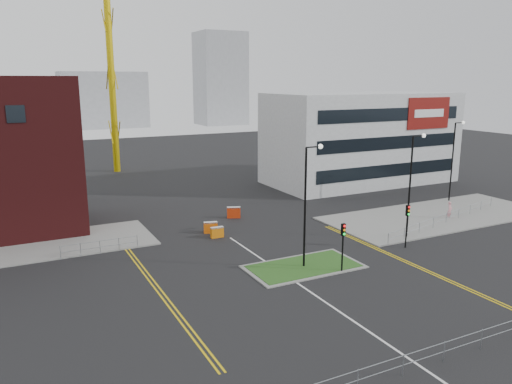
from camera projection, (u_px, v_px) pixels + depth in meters
ground at (348, 317)px, 29.39m from camera, size 200.00×200.00×0.00m
pavement_right at (437, 215)px, 51.27m from camera, size 24.00×10.00×0.12m
island_kerb at (304, 267)px, 37.22m from camera, size 8.60×4.60×0.08m
grass_island at (304, 266)px, 37.22m from camera, size 8.00×4.00×0.12m
office_block at (360, 138)px, 67.37m from camera, size 25.00×12.20×12.00m
tower_crane at (147, 0)px, 73.84m from camera, size 52.90×5.38×36.51m
streetlamp_island at (308, 196)px, 36.14m from camera, size 1.46×0.36×9.18m
streetlamp_right_near at (412, 177)px, 43.18m from camera, size 1.46×0.36×9.18m
streetlamp_right_far at (454, 155)px, 56.32m from camera, size 1.46×0.36×9.18m
traffic_light_island at (343, 238)px, 35.79m from camera, size 0.28×0.33×3.65m
traffic_light_right at (407, 218)px, 41.07m from camera, size 0.28×0.33×3.65m
railing_front at (424, 354)px, 24.00m from camera, size 24.05×0.05×1.10m
railing_left at (100, 245)px, 40.03m from camera, size 6.05×0.05×1.10m
railing_right at (447, 216)px, 48.27m from camera, size 19.05×5.05×1.10m
centre_line at (328, 304)px, 31.13m from camera, size 0.15×30.00×0.01m
yellow_left_a at (152, 284)px, 34.11m from camera, size 0.12×24.00×0.01m
yellow_left_b at (156, 283)px, 34.25m from camera, size 0.12×24.00×0.01m
yellow_right_a at (399, 260)px, 38.80m from camera, size 0.12×20.00×0.01m
yellow_right_b at (402, 259)px, 38.93m from camera, size 0.12×20.00×0.01m
skyline_b at (103, 100)px, 145.15m from camera, size 24.00×12.00×16.00m
skyline_c at (221, 79)px, 154.93m from camera, size 14.00×12.00×28.00m
skyline_d at (35, 107)px, 146.34m from camera, size 30.00×12.00×12.00m
pedestrian at (450, 210)px, 50.04m from camera, size 0.76×0.64×1.77m
barrier_left at (211, 227)px, 45.47m from camera, size 1.30×0.72×1.04m
barrier_mid at (234, 212)px, 50.46m from camera, size 1.41×0.93×1.13m
barrier_right at (217, 232)px, 44.14m from camera, size 1.17×0.42×0.97m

